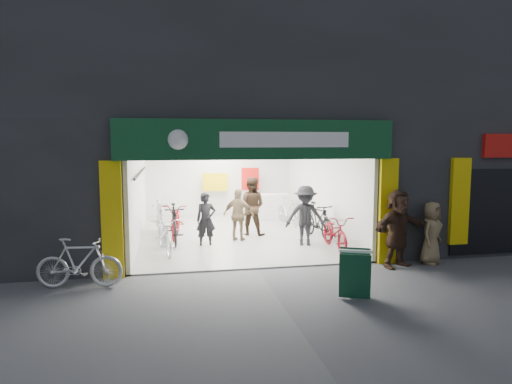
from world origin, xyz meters
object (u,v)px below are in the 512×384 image
object	(u,v)px
bike_right_front	(318,221)
sandwich_board	(355,273)
pedestrian_near	(431,233)
bike_left_front	(165,235)
parked_bike	(79,263)

from	to	relation	value
bike_right_front	sandwich_board	world-z (taller)	bike_right_front
pedestrian_near	bike_left_front	bearing A→B (deg)	124.15
bike_right_front	parked_bike	bearing A→B (deg)	-160.90
bike_left_front	pedestrian_near	world-z (taller)	pedestrian_near
bike_left_front	pedestrian_near	bearing A→B (deg)	-29.44
parked_bike	pedestrian_near	size ratio (longest dim) A/B	1.14
bike_right_front	parked_bike	world-z (taller)	bike_right_front
bike_left_front	sandwich_board	size ratio (longest dim) A/B	2.09
parked_bike	bike_right_front	bearing A→B (deg)	-53.51
bike_right_front	pedestrian_near	size ratio (longest dim) A/B	1.21
bike_left_front	pedestrian_near	distance (m)	6.85
parked_bike	sandwich_board	world-z (taller)	parked_bike
pedestrian_near	sandwich_board	world-z (taller)	pedestrian_near
bike_right_front	pedestrian_near	bearing A→B (deg)	-71.96
parked_bike	sandwich_board	size ratio (longest dim) A/B	1.92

